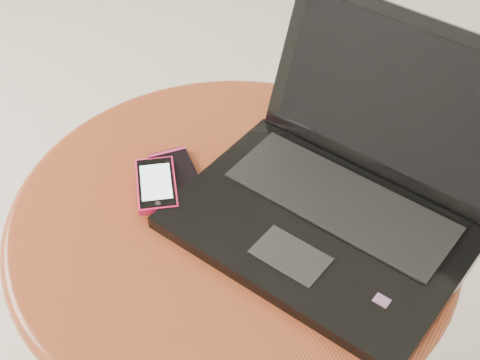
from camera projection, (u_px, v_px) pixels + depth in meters
The scene contains 4 objects.
table at pixel (233, 263), 1.06m from camera, with size 0.65×0.65×0.51m.
laptop at pixel (342, 190), 0.95m from camera, with size 0.41×0.39×0.24m.
phone_black at pixel (177, 176), 1.03m from camera, with size 0.12×0.11×0.01m.
phone_pink at pixel (156, 185), 1.00m from camera, with size 0.11×0.11×0.01m.
Camera 1 is at (0.37, -0.48, 1.24)m, focal length 52.24 mm.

